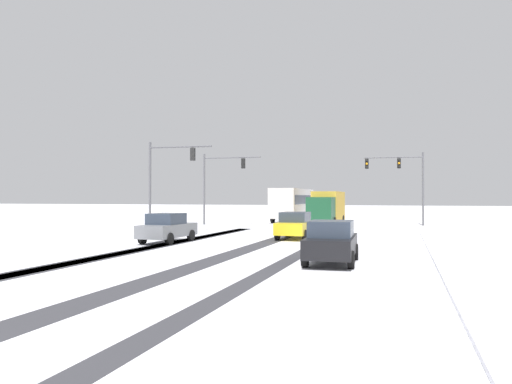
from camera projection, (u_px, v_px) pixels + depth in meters
wheel_track_left_lane at (130, 251)px, 22.51m from camera, size 1.06×33.99×0.01m
wheel_track_right_lane at (134, 251)px, 22.45m from camera, size 1.09×33.99×0.01m
wheel_track_center at (295, 257)px, 20.24m from camera, size 0.70×33.99×0.01m
wheel_track_oncoming at (230, 255)px, 21.07m from camera, size 1.13×33.99×0.01m
sidewalk_kerb_right at (498, 268)px, 16.60m from camera, size 4.00×33.99×0.12m
traffic_signal_far_right at (402, 174)px, 43.31m from camera, size 5.19×0.59×6.50m
traffic_signal_far_left at (219, 177)px, 44.22m from camera, size 5.49×0.38×6.50m
traffic_signal_near_left at (166, 172)px, 34.79m from camera, size 4.76×0.57×6.50m
car_yellow_cab_lead at (296, 225)px, 29.25m from camera, size 1.87×4.12×1.62m
car_grey_second at (167, 228)px, 26.83m from camera, size 1.93×4.15×1.62m
car_black_third at (331, 242)px, 18.31m from camera, size 1.95×4.16×1.62m
bus_oncoming at (293, 202)px, 50.74m from camera, size 2.76×11.03×3.38m
box_truck_delivery at (327, 207)px, 42.99m from camera, size 2.46×7.46×3.02m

